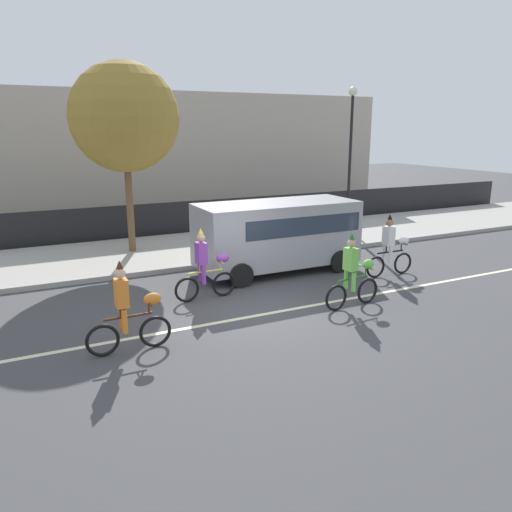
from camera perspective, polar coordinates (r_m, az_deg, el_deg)
name	(u,v)px	position (r m, az deg, el deg)	size (l,w,h in m)	color
ground_plane	(256,308)	(12.61, 0.02, -5.93)	(80.00, 80.00, 0.00)	#424244
road_centre_line	(265,314)	(12.19, 1.07, -6.64)	(36.00, 0.14, 0.01)	beige
sidewalk_curb	(177,250)	(18.39, -9.05, 0.68)	(60.00, 5.00, 0.15)	#9E9B93
fence_line	(155,220)	(20.99, -11.52, 4.02)	(40.00, 0.08, 1.40)	black
building_backdrop	(123,152)	(29.22, -14.96, 11.39)	(28.00, 8.00, 6.17)	#B2A899
parade_cyclist_orange	(129,312)	(10.27, -14.35, -6.23)	(1.72, 0.50, 1.92)	black
parade_cyclist_purple	(206,268)	(13.05, -5.77, -1.40)	(1.72, 0.50, 1.92)	black
parade_cyclist_lime	(353,275)	(12.65, 11.08, -2.12)	(1.72, 0.50, 1.92)	black
parade_cyclist_zebra	(391,249)	(15.60, 15.15, 0.79)	(1.72, 0.50, 1.92)	black
parked_van_grey	(279,231)	(15.52, 2.66, 2.87)	(5.00, 2.22, 2.18)	#99999E
street_lamp_post	(351,138)	(21.56, 10.80, 13.12)	(0.36, 0.36, 5.86)	black
street_tree_near_lamp	(124,118)	(17.77, -14.82, 15.05)	(3.64, 3.64, 6.40)	brown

